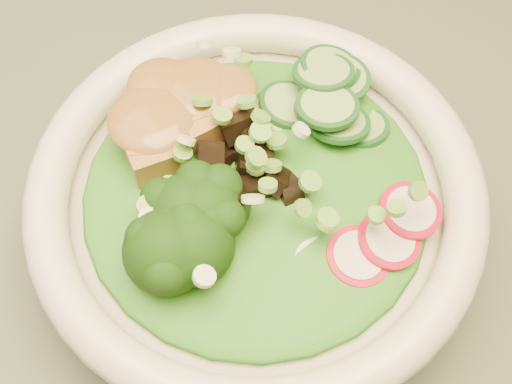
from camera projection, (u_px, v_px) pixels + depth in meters
dining_table at (249, 235)px, 0.60m from camera, size 1.20×0.80×0.75m
salad_bowl at (256, 208)px, 0.44m from camera, size 0.27×0.27×0.07m
lettuce_bed at (256, 191)px, 0.42m from camera, size 0.21×0.21×0.02m
broccoli_florets at (185, 258)px, 0.38m from camera, size 0.09×0.08×0.04m
radish_slices at (353, 249)px, 0.40m from camera, size 0.12×0.06×0.02m
cucumber_slices at (325, 110)px, 0.43m from camera, size 0.08×0.08×0.04m
mushroom_heap at (239, 167)px, 0.41m from camera, size 0.08×0.08×0.04m
tofu_cubes at (175, 122)px, 0.43m from camera, size 0.10×0.08×0.04m
peanut_sauce at (173, 109)px, 0.42m from camera, size 0.07×0.06×0.02m
scallion_garnish at (256, 170)px, 0.40m from camera, size 0.19×0.19×0.02m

